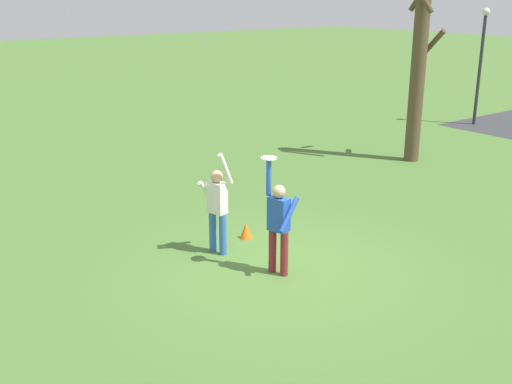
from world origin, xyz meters
TOP-DOWN VIEW (x-y plane):
  - ground_plane at (0.00, 0.00)m, footprint 120.00×120.00m
  - person_catcher at (0.17, -0.21)m, footprint 0.57×0.48m
  - person_defender at (-1.24, -0.56)m, footprint 0.61×0.53m
  - frisbee_disc at (-0.04, -0.27)m, footprint 0.28×0.28m
  - bare_tree_tall at (-3.47, 7.90)m, footprint 1.33×1.34m
  - lamppost_by_lot at (-5.46, 13.99)m, footprint 0.28×0.28m
  - field_cone_orange at (-1.50, 0.31)m, footprint 0.26×0.26m

SIDE VIEW (x-z plane):
  - ground_plane at x=0.00m, z-range 0.00..0.00m
  - field_cone_orange at x=-1.50m, z-range 0.00..0.32m
  - person_defender at x=-1.24m, z-range -0.04..2.00m
  - person_catcher at x=0.17m, z-range -0.06..2.02m
  - frisbee_disc at x=-0.04m, z-range 2.08..2.10m
  - lamppost_by_lot at x=-5.46m, z-range 0.46..4.72m
  - bare_tree_tall at x=-3.47m, z-range 0.03..6.21m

